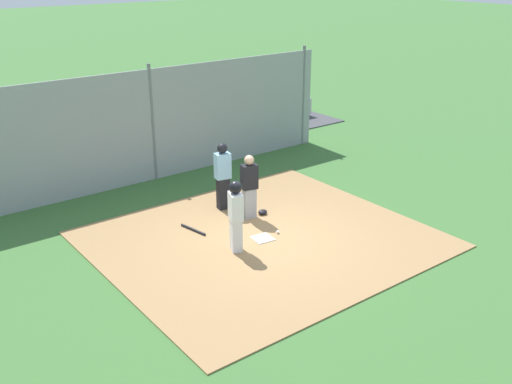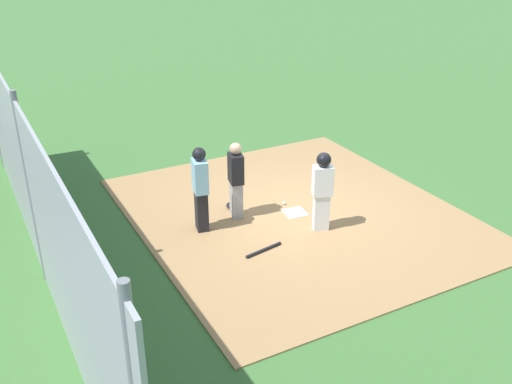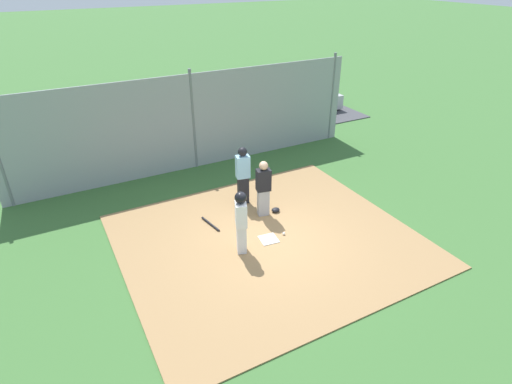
% 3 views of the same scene
% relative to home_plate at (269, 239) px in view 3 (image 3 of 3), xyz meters
% --- Properties ---
extents(ground_plane, '(140.00, 140.00, 0.00)m').
position_rel_home_plate_xyz_m(ground_plane, '(0.00, 0.00, -0.04)').
color(ground_plane, '#3D6B33').
extents(dirt_infield, '(7.20, 6.40, 0.03)m').
position_rel_home_plate_xyz_m(dirt_infield, '(0.00, 0.00, -0.03)').
color(dirt_infield, '#9E774C').
rests_on(dirt_infield, ground_plane).
extents(home_plate, '(0.49, 0.49, 0.02)m').
position_rel_home_plate_xyz_m(home_plate, '(0.00, 0.00, 0.00)').
color(home_plate, white).
rests_on(home_plate, dirt_infield).
extents(catcher, '(0.43, 0.34, 1.62)m').
position_rel_home_plate_xyz_m(catcher, '(-0.48, -1.14, 0.83)').
color(catcher, '#9E9EA3').
rests_on(catcher, dirt_infield).
extents(umpire, '(0.42, 0.33, 1.74)m').
position_rel_home_plate_xyz_m(umpire, '(-0.29, -2.00, 0.91)').
color(umpire, black).
rests_on(umpire, dirt_infield).
extents(runner, '(0.38, 0.45, 1.63)m').
position_rel_home_plate_xyz_m(runner, '(0.81, 0.09, 0.92)').
color(runner, silver).
rests_on(runner, dirt_infield).
extents(baseball_bat, '(0.21, 0.81, 0.06)m').
position_rel_home_plate_xyz_m(baseball_bat, '(1.04, -1.33, 0.02)').
color(baseball_bat, black).
rests_on(baseball_bat, dirt_infield).
extents(catcher_mask, '(0.24, 0.20, 0.12)m').
position_rel_home_plate_xyz_m(catcher_mask, '(-0.85, -1.09, 0.05)').
color(catcher_mask, black).
rests_on(catcher_mask, dirt_infield).
extents(baseball, '(0.07, 0.07, 0.07)m').
position_rel_home_plate_xyz_m(baseball, '(-0.45, 0.00, 0.03)').
color(baseball, white).
rests_on(baseball, dirt_infield).
extents(backstop_fence, '(12.00, 0.10, 3.35)m').
position_rel_home_plate_xyz_m(backstop_fence, '(0.00, -5.08, 1.56)').
color(backstop_fence, '#93999E').
rests_on(backstop_fence, ground_plane).
extents(parking_lot, '(18.00, 5.20, 0.04)m').
position_rel_home_plate_xyz_m(parking_lot, '(0.00, -8.85, -0.02)').
color(parking_lot, '#424247').
rests_on(parking_lot, ground_plane).
extents(parked_car_silver, '(4.26, 2.01, 1.28)m').
position_rel_home_plate_xyz_m(parked_car_silver, '(-6.35, -8.54, 0.57)').
color(parked_car_silver, '#B2B2B7').
rests_on(parked_car_silver, parking_lot).
extents(parked_car_dark, '(4.36, 2.22, 1.28)m').
position_rel_home_plate_xyz_m(parked_car_dark, '(-3.37, -8.15, 0.57)').
color(parked_car_dark, black).
rests_on(parked_car_dark, parking_lot).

